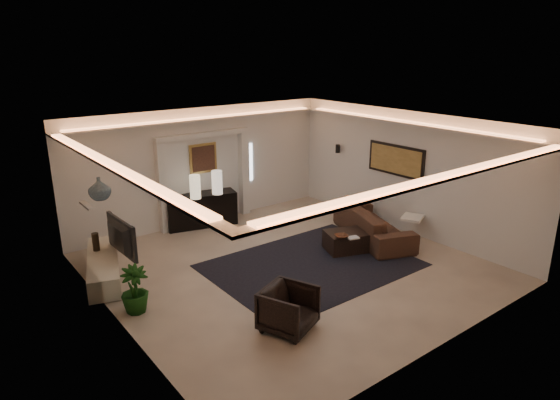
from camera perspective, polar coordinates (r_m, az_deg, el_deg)
floor at (r=10.02m, az=1.19°, el=-7.87°), size 7.00×7.00×0.00m
ceiling at (r=9.15m, az=1.31°, el=8.75°), size 7.00×7.00×0.00m
wall_back at (r=12.31m, az=-9.01°, el=3.95°), size 7.00×0.00×7.00m
wall_front at (r=7.27m, az=18.88°, el=-6.54°), size 7.00×0.00×7.00m
wall_left at (r=7.91m, az=-19.03°, el=-4.59°), size 0.00×7.00×7.00m
wall_right at (r=11.91m, az=14.53°, el=3.14°), size 0.00×7.00×7.00m
cove_soffit at (r=9.20m, az=1.30°, el=7.03°), size 7.00×7.00×0.04m
daylight_slit at (r=12.99m, az=-3.72°, el=4.40°), size 0.25×0.03×1.00m
area_rug at (r=10.11m, az=3.69°, el=-7.62°), size 4.00×3.00×0.01m
pilaster_left at (r=11.83m, az=-13.58°, el=1.35°), size 0.22×0.20×2.20m
pilaster_right at (r=12.88m, az=-4.24°, el=3.12°), size 0.22×0.20×2.20m
alcove_header at (r=12.06m, az=-8.96°, el=7.56°), size 2.52×0.20×0.12m
painting_frame at (r=12.24m, az=-8.99°, el=4.84°), size 0.74×0.04×0.74m
painting_canvas at (r=12.22m, az=-8.93°, el=4.82°), size 0.62×0.02×0.62m
art_panel_frame at (r=12.01m, az=13.41°, el=4.57°), size 0.04×1.64×0.74m
art_panel_gold at (r=11.99m, az=13.33°, el=4.56°), size 0.02×1.50×0.62m
wall_sconce at (r=13.20m, az=6.78°, el=5.99°), size 0.12×0.12×0.22m
wall_niche at (r=9.13m, az=-21.69°, el=-0.60°), size 0.10×0.55×0.04m
console at (r=12.28m, az=-9.21°, el=-1.20°), size 1.81×0.94×0.86m
lamp_left at (r=11.72m, az=-9.90°, el=1.40°), size 0.30×0.30×0.57m
lamp_right at (r=12.01m, az=-7.38°, el=1.91°), size 0.32×0.32×0.58m
media_ledge at (r=10.12m, az=-19.97°, el=-7.31°), size 1.19×2.27×0.41m
tv at (r=9.88m, az=-18.72°, el=-4.13°), size 1.25×0.21×0.72m
figurine at (r=10.30m, az=-20.78°, el=-4.47°), size 0.16×0.16×0.36m
ginger_jar at (r=9.27m, az=-20.38°, el=1.27°), size 0.45×0.45×0.41m
plant at (r=8.64m, az=-16.65°, el=-10.02°), size 0.47×0.47×0.82m
sofa at (r=11.54m, az=10.83°, el=-2.74°), size 2.65×1.79×0.72m
throw_blanket at (r=11.57m, az=15.24°, el=-2.00°), size 0.66×0.61×0.06m
throw_pillow at (r=12.22m, az=8.40°, el=-0.51°), size 0.14×0.39×0.39m
coffee_table at (r=10.88m, az=8.55°, el=-4.75°), size 1.36×1.04×0.45m
bowl at (r=10.40m, az=7.19°, el=-4.36°), size 0.37×0.37×0.07m
magazine at (r=10.42m, az=8.54°, el=-4.49°), size 0.28×0.23×0.03m
armchair at (r=7.83m, az=1.01°, el=-12.67°), size 1.01×1.03×0.72m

